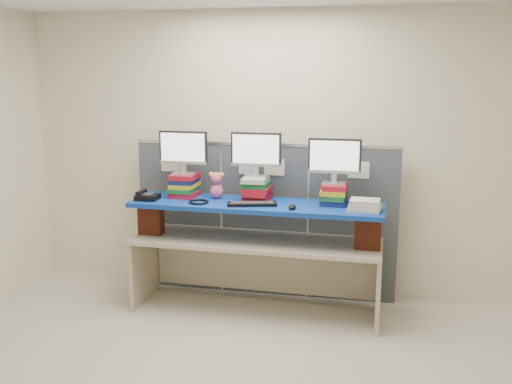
% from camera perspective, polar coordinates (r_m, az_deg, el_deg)
% --- Properties ---
extents(room, '(5.00, 4.00, 2.80)m').
position_cam_1_polar(room, '(3.81, -4.24, -0.19)').
color(room, '#F5EACA').
rests_on(room, ground).
extents(cubicle_partition, '(2.60, 0.06, 1.53)m').
position_cam_1_polar(cubicle_partition, '(5.64, 0.85, -2.73)').
color(cubicle_partition, '#42474E').
rests_on(cubicle_partition, ground).
extents(desk, '(2.29, 0.72, 0.69)m').
position_cam_1_polar(desk, '(5.28, -0.00, -6.21)').
color(desk, '#BDAD90').
rests_on(desk, ground).
extents(brick_pier_left, '(0.23, 0.13, 0.30)m').
position_cam_1_polar(brick_pier_left, '(5.46, -10.45, -2.61)').
color(brick_pier_left, maroon).
rests_on(brick_pier_left, desk).
extents(brick_pier_right, '(0.23, 0.13, 0.30)m').
position_cam_1_polar(brick_pier_right, '(5.02, 11.13, -3.93)').
color(brick_pier_right, maroon).
rests_on(brick_pier_right, desk).
extents(blue_board, '(2.30, 0.63, 0.04)m').
position_cam_1_polar(blue_board, '(5.16, -0.00, -1.31)').
color(blue_board, navy).
rests_on(blue_board, brick_pier_left).
extents(book_stack_left, '(0.26, 0.31, 0.21)m').
position_cam_1_polar(book_stack_left, '(5.45, -7.17, 0.68)').
color(book_stack_left, '#A31222').
rests_on(book_stack_left, blue_board).
extents(book_stack_center, '(0.27, 0.32, 0.22)m').
position_cam_1_polar(book_stack_center, '(5.25, 0.06, 0.39)').
color(book_stack_center, '#A31222').
rests_on(book_stack_center, blue_board).
extents(book_stack_right, '(0.24, 0.31, 0.18)m').
position_cam_1_polar(book_stack_right, '(5.14, 7.79, -0.21)').
color(book_stack_right, '#121C51').
rests_on(book_stack_right, blue_board).
extents(monitor_left, '(0.47, 0.14, 0.41)m').
position_cam_1_polar(monitor_left, '(5.39, -7.27, 4.21)').
color(monitor_left, '#B0B0B5').
rests_on(monitor_left, book_stack_left).
extents(monitor_center, '(0.47, 0.14, 0.41)m').
position_cam_1_polar(monitor_center, '(5.19, 0.00, 4.05)').
color(monitor_center, '#B0B0B5').
rests_on(monitor_center, book_stack_center).
extents(monitor_right, '(0.47, 0.14, 0.41)m').
position_cam_1_polar(monitor_right, '(5.08, 7.86, 3.35)').
color(monitor_right, '#B0B0B5').
rests_on(monitor_right, book_stack_right).
extents(keyboard, '(0.46, 0.25, 0.03)m').
position_cam_1_polar(keyboard, '(5.06, -0.40, -1.18)').
color(keyboard, black).
rests_on(keyboard, blue_board).
extents(mouse, '(0.09, 0.13, 0.04)m').
position_cam_1_polar(mouse, '(4.93, 3.66, -1.50)').
color(mouse, black).
rests_on(mouse, blue_board).
extents(desk_phone, '(0.20, 0.18, 0.08)m').
position_cam_1_polar(desk_phone, '(5.37, -10.87, -0.43)').
color(desk_phone, black).
rests_on(desk_phone, blue_board).
extents(headset, '(0.23, 0.23, 0.02)m').
position_cam_1_polar(headset, '(5.17, -5.76, -0.98)').
color(headset, black).
rests_on(headset, blue_board).
extents(plush_toy, '(0.15, 0.11, 0.25)m').
position_cam_1_polar(plush_toy, '(5.31, -3.96, 0.70)').
color(plush_toy, '#E65786').
rests_on(plush_toy, blue_board).
extents(binder_stack, '(0.29, 0.24, 0.10)m').
position_cam_1_polar(binder_stack, '(4.94, 10.84, -1.31)').
color(binder_stack, beige).
rests_on(binder_stack, blue_board).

